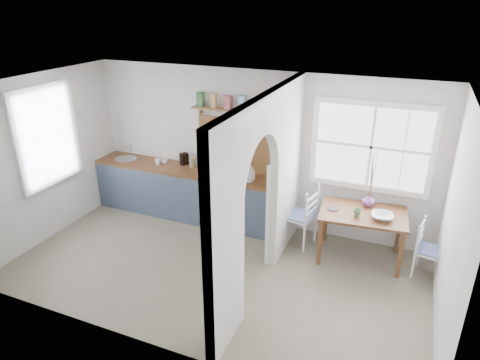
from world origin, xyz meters
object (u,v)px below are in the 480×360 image
at_px(chair_left, 299,215).
at_px(kettle, 248,173).
at_px(dining_table, 360,235).
at_px(chair_right, 431,250).
at_px(vase, 369,200).

relative_size(chair_left, kettle, 3.80).
distance_m(dining_table, chair_right, 0.96).
bearing_deg(kettle, dining_table, 7.39).
relative_size(chair_right, kettle, 3.14).
bearing_deg(vase, chair_left, -170.43).
height_order(chair_left, vase, chair_left).
bearing_deg(chair_right, dining_table, 94.73).
xyz_separation_m(chair_left, chair_right, (1.92, -0.16, -0.09)).
bearing_deg(chair_left, vase, 110.87).
height_order(dining_table, kettle, kettle).
height_order(dining_table, chair_left, chair_left).
distance_m(dining_table, kettle, 1.95).
xyz_separation_m(chair_left, vase, (1.00, 0.17, 0.36)).
height_order(chair_left, kettle, kettle).
distance_m(chair_left, vase, 1.07).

